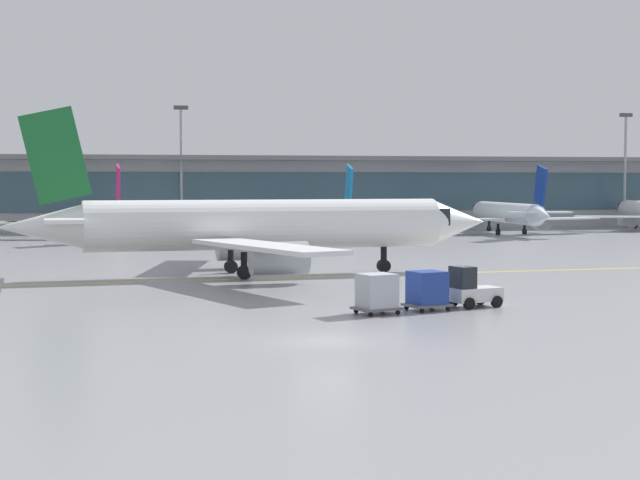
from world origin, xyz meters
TOP-DOWN VIEW (x-y plane):
  - ground_plane at (0.00, 0.00)m, footprint 400.00×400.00m
  - taxiway_centreline_stripe at (1.75, 25.84)m, footprint 109.71×8.75m
  - terminal_concourse at (0.00, 93.36)m, footprint 175.07×11.00m
  - gate_airplane_2 at (-8.64, 74.94)m, footprint 22.83×24.63m
  - gate_airplane_3 at (16.13, 73.24)m, footprint 22.89×24.57m
  - gate_airplane_4 at (38.03, 73.89)m, footprint 22.89×24.57m
  - taxiing_regional_jet at (1.32, 27.81)m, footprint 33.61×31.16m
  - baggage_tug at (9.37, 8.88)m, footprint 2.88×2.19m
  - cargo_dolly_lead at (6.82, 8.16)m, footprint 2.46×2.11m
  - cargo_dolly_trailing at (4.05, 7.37)m, footprint 2.46×2.11m
  - apron_light_mast_1 at (0.00, 87.41)m, footprint 1.80×0.36m
  - apron_light_mast_2 at (59.88, 86.05)m, footprint 1.80×0.36m

SIDE VIEW (x-z plane):
  - ground_plane at x=0.00m, z-range 0.00..0.00m
  - taxiway_centreline_stripe at x=1.75m, z-range 0.00..0.01m
  - baggage_tug at x=9.37m, z-range -0.16..1.94m
  - cargo_dolly_lead at x=6.82m, z-range 0.08..2.02m
  - cargo_dolly_trailing at x=4.05m, z-range 0.08..2.02m
  - gate_airplane_2 at x=-8.64m, z-range -1.63..6.52m
  - gate_airplane_3 at x=16.13m, z-range -1.63..6.52m
  - gate_airplane_4 at x=38.03m, z-range -1.63..6.52m
  - taxiing_regional_jet at x=1.32m, z-range -2.23..8.90m
  - terminal_concourse at x=0.00m, z-range 0.12..9.72m
  - apron_light_mast_2 at x=59.88m, z-range 0.70..16.24m
  - apron_light_mast_1 at x=0.00m, z-range 0.70..16.46m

